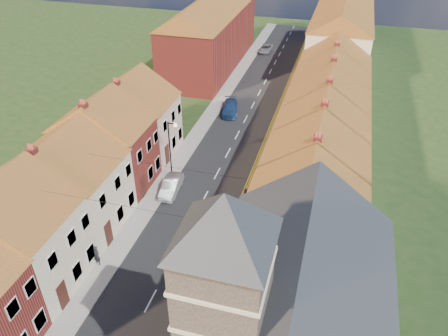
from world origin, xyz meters
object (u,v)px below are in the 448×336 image
at_px(car_far, 230,108).
at_px(pedestrian_right, 261,197).
at_px(church, 288,306).
at_px(car_distant, 266,49).
at_px(lamppost, 171,147).
at_px(car_mid, 171,186).
at_px(pedestrian_right_b, 245,196).
at_px(pedestrian_left, 97,256).

height_order(car_far, pedestrian_right, pedestrian_right).
relative_size(church, car_far, 3.39).
height_order(church, car_distant, church).
bearing_deg(lamppost, car_far, 84.09).
bearing_deg(car_far, church, -82.18).
xyz_separation_m(lamppost, car_distant, (1.40, 38.53, -2.97)).
bearing_deg(car_mid, lamppost, 102.79).
bearing_deg(car_mid, pedestrian_right_b, -3.69).
distance_m(car_far, car_distant, 23.40).
bearing_deg(pedestrian_left, church, -8.40).
relative_size(lamppost, car_far, 1.34).
height_order(pedestrian_left, pedestrian_right, pedestrian_left).
relative_size(car_mid, pedestrian_right_b, 2.58).
distance_m(lamppost, pedestrian_left, 12.31).
bearing_deg(pedestrian_right_b, car_distant, -78.20).
bearing_deg(pedestrian_right, lamppost, -25.31).
bearing_deg(lamppost, church, -51.70).
xyz_separation_m(lamppost, car_far, (1.57, 15.13, -2.89)).
xyz_separation_m(car_far, car_distant, (-0.17, 23.40, -0.08)).
bearing_deg(pedestrian_right, car_mid, -12.71).
relative_size(lamppost, car_distant, 1.47).
bearing_deg(pedestrian_right, car_far, -80.77).
xyz_separation_m(car_far, pedestrian_left, (-2.85, -27.10, 0.30)).
distance_m(lamppost, car_distant, 38.67).
xyz_separation_m(pedestrian_left, pedestrian_right_b, (8.80, 10.10, -0.06)).
distance_m(car_distant, pedestrian_right_b, 40.86).
relative_size(lamppost, pedestrian_left, 3.62).
bearing_deg(pedestrian_right_b, car_far, -67.53).
bearing_deg(pedestrian_right, car_distant, -93.73).
height_order(car_distant, pedestrian_left, pedestrian_left).
distance_m(church, car_distant, 56.70).
bearing_deg(car_far, pedestrian_right_b, -82.95).
bearing_deg(car_far, pedestrian_right, -78.69).
relative_size(church, car_distant, 3.72).
distance_m(lamppost, car_far, 15.49).
bearing_deg(pedestrian_right_b, car_mid, 4.02).
height_order(lamppost, car_distant, lamppost).
distance_m(church, pedestrian_right_b, 16.62).
relative_size(church, pedestrian_right, 9.21).
bearing_deg(car_far, pedestrian_left, -108.24).
xyz_separation_m(lamppost, pedestrian_left, (-1.29, -11.96, -2.59)).
relative_size(church, car_mid, 3.85).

